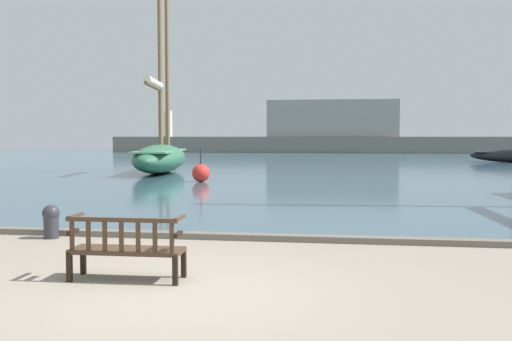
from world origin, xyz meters
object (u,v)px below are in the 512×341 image
object	(u,v)px
sailboat_mid_port	(160,153)
mooring_bollard	(51,220)
park_bench	(126,247)
channel_buoy	(201,173)

from	to	relation	value
sailboat_mid_port	mooring_bollard	xyz separation A→B (m)	(3.86, -18.96, -0.78)
park_bench	channel_buoy	xyz separation A→B (m)	(-2.92, 16.17, -0.00)
park_bench	mooring_bollard	size ratio (longest dim) A/B	2.38
mooring_bollard	channel_buoy	bearing A→B (deg)	90.84
park_bench	mooring_bollard	world-z (taller)	park_bench
park_bench	sailboat_mid_port	world-z (taller)	sailboat_mid_port
park_bench	sailboat_mid_port	size ratio (longest dim) A/B	0.12
sailboat_mid_port	mooring_bollard	size ratio (longest dim) A/B	19.70
sailboat_mid_port	park_bench	bearing A→B (deg)	-73.28
sailboat_mid_port	channel_buoy	bearing A→B (deg)	-57.50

